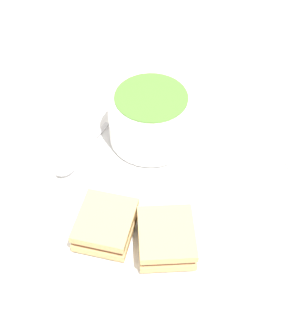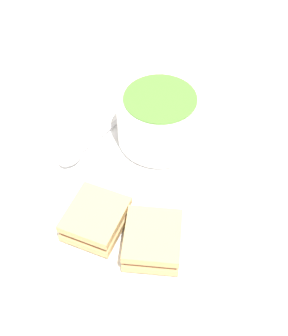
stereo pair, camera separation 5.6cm
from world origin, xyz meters
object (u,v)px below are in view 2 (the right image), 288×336
soup_bowl (159,118)px  sandwich_half_near (96,219)px  spoon (75,154)px  sandwich_half_far (154,240)px

soup_bowl → sandwich_half_near: size_ratio=1.23×
soup_bowl → sandwich_half_near: soup_bowl is taller
soup_bowl → spoon: soup_bowl is taller
soup_bowl → sandwich_half_far: (0.16, -0.02, -0.02)m
sandwich_half_near → soup_bowl: bearing=146.6°
soup_bowl → spoon: 0.12m
sandwich_half_near → sandwich_half_far: 0.07m
sandwich_half_near → spoon: bearing=-167.3°
spoon → sandwich_half_near: sandwich_half_near is taller
spoon → sandwich_half_far: (0.14, 0.09, 0.01)m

